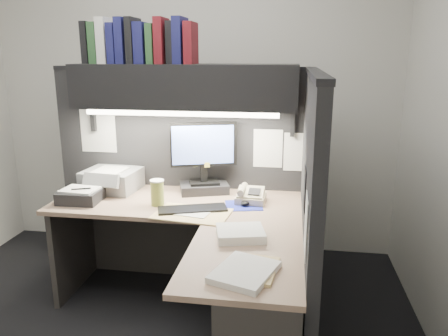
{
  "coord_description": "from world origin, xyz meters",
  "views": [
    {
      "loc": [
        0.86,
        -2.22,
        1.72
      ],
      "look_at": [
        0.44,
        0.51,
        0.99
      ],
      "focal_mm": 35.0,
      "sensor_mm": 36.0,
      "label": 1
    }
  ],
  "objects": [
    {
      "name": "mousepad",
      "position": [
        0.57,
        0.53,
        0.73
      ],
      "size": [
        0.28,
        0.26,
        0.0
      ],
      "primitive_type": "cube",
      "rotation": [
        0.0,
        0.0,
        0.22
      ],
      "color": "navy",
      "rests_on": "desk"
    },
    {
      "name": "mouse",
      "position": [
        0.58,
        0.54,
        0.75
      ],
      "size": [
        0.09,
        0.11,
        0.04
      ],
      "primitive_type": "ellipsoid",
      "rotation": [
        0.0,
        0.0,
        -0.4
      ],
      "color": "black",
      "rests_on": "mousepad"
    },
    {
      "name": "manila_stack",
      "position": [
        0.71,
        -0.36,
        0.74
      ],
      "size": [
        0.25,
        0.3,
        0.02
      ],
      "primitive_type": "cube",
      "rotation": [
        0.0,
        0.0,
        -0.12
      ],
      "color": "#DDC07C",
      "rests_on": "desk"
    },
    {
      "name": "notebook_stack",
      "position": [
        -0.55,
        0.44,
        0.77
      ],
      "size": [
        0.28,
        0.23,
        0.08
      ],
      "primitive_type": "cube",
      "rotation": [
        0.0,
        0.0,
        0.02
      ],
      "color": "black",
      "rests_on": "desk"
    },
    {
      "name": "open_folder",
      "position": [
        0.26,
        0.32,
        0.73
      ],
      "size": [
        0.5,
        0.36,
        0.01
      ],
      "primitive_type": "cube",
      "rotation": [
        0.0,
        0.0,
        -0.12
      ],
      "color": "#DDC07C",
      "rests_on": "desk"
    },
    {
      "name": "printer",
      "position": [
        -0.45,
        0.74,
        0.81
      ],
      "size": [
        0.41,
        0.36,
        0.15
      ],
      "primitive_type": "cube",
      "rotation": [
        0.0,
        0.0,
        -0.1
      ],
      "color": "gray",
      "rests_on": "desk"
    },
    {
      "name": "binder_row",
      "position": [
        -0.19,
        0.76,
        1.79
      ],
      "size": [
        0.77,
        0.26,
        0.31
      ],
      "color": "black",
      "rests_on": "overhead_shelf"
    },
    {
      "name": "telephone",
      "position": [
        0.61,
        0.62,
        0.77
      ],
      "size": [
        0.2,
        0.21,
        0.08
      ],
      "primitive_type": "cube",
      "rotation": [
        0.0,
        0.0,
        -0.05
      ],
      "color": "tan",
      "rests_on": "desk"
    },
    {
      "name": "desk",
      "position": [
        0.43,
        -0.0,
        0.44
      ],
      "size": [
        1.7,
        1.53,
        0.73
      ],
      "color": "#997A61",
      "rests_on": "floor"
    },
    {
      "name": "paper_stack_b",
      "position": [
        0.68,
        -0.41,
        0.75
      ],
      "size": [
        0.33,
        0.37,
        0.03
      ],
      "primitive_type": "cube",
      "rotation": [
        0.0,
        0.0,
        -0.33
      ],
      "color": "white",
      "rests_on": "desk"
    },
    {
      "name": "overhead_shelf",
      "position": [
        0.12,
        0.75,
        1.5
      ],
      "size": [
        1.55,
        0.34,
        0.3
      ],
      "primitive_type": "cube",
      "color": "black",
      "rests_on": "partition_back"
    },
    {
      "name": "pinned_papers",
      "position": [
        0.42,
        0.56,
        1.05
      ],
      "size": [
        1.76,
        1.31,
        0.51
      ],
      "color": "white",
      "rests_on": "partition_back"
    },
    {
      "name": "paper_stack_a",
      "position": [
        0.61,
        0.01,
        0.75
      ],
      "size": [
        0.3,
        0.27,
        0.05
      ],
      "primitive_type": "cube",
      "rotation": [
        0.0,
        0.0,
        0.23
      ],
      "color": "white",
      "rests_on": "desk"
    },
    {
      "name": "keyboard",
      "position": [
        0.25,
        0.38,
        0.74
      ],
      "size": [
        0.47,
        0.28,
        0.02
      ],
      "primitive_type": "cube",
      "rotation": [
        0.0,
        0.0,
        0.33
      ],
      "color": "black",
      "rests_on": "desk"
    },
    {
      "name": "task_light_tube",
      "position": [
        0.12,
        0.61,
        1.33
      ],
      "size": [
        1.32,
        0.04,
        0.04
      ],
      "primitive_type": "cylinder",
      "rotation": [
        0.0,
        1.57,
        0.0
      ],
      "color": "white",
      "rests_on": "overhead_shelf"
    },
    {
      "name": "wall_back",
      "position": [
        0.0,
        1.5,
        1.35
      ],
      "size": [
        3.5,
        0.04,
        2.7
      ],
      "primitive_type": "cube",
      "color": "silver",
      "rests_on": "floor"
    },
    {
      "name": "partition_back",
      "position": [
        0.03,
        0.93,
        0.8
      ],
      "size": [
        1.9,
        0.06,
        1.6
      ],
      "primitive_type": "cube",
      "color": "black",
      "rests_on": "floor"
    },
    {
      "name": "monitor",
      "position": [
        0.25,
        0.78,
        0.94
      ],
      "size": [
        0.47,
        0.31,
        0.52
      ],
      "rotation": [
        0.0,
        0.0,
        0.32
      ],
      "color": "black",
      "rests_on": "desk"
    },
    {
      "name": "partition_right",
      "position": [
        0.98,
        0.18,
        0.8
      ],
      "size": [
        0.06,
        1.5,
        1.6
      ],
      "primitive_type": "cube",
      "color": "black",
      "rests_on": "floor"
    },
    {
      "name": "coffee_cup",
      "position": [
        -0.01,
        0.46,
        0.81
      ],
      "size": [
        0.11,
        0.11,
        0.17
      ],
      "primitive_type": "cylinder",
      "rotation": [
        0.0,
        0.0,
        -0.27
      ],
      "color": "#C7BB4F",
      "rests_on": "desk"
    }
  ]
}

